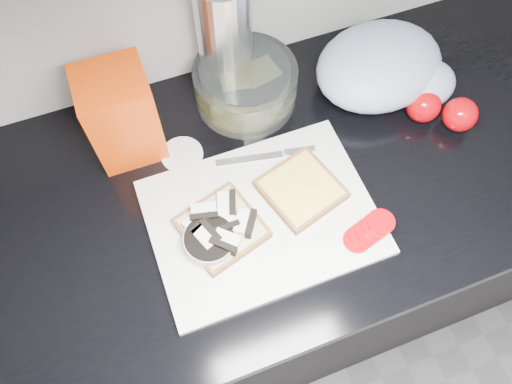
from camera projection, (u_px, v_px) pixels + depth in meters
base_cabinet at (292, 251)px, 1.38m from camera, size 3.50×0.60×0.86m
countertop at (306, 169)px, 0.98m from camera, size 3.50×0.64×0.04m
cutting_board at (262, 217)px, 0.90m from camera, size 0.40×0.30×0.01m
bread_left at (221, 227)px, 0.87m from camera, size 0.16×0.16×0.04m
bread_right at (301, 189)px, 0.91m from camera, size 0.16×0.16×0.02m
tomato_slices at (369, 231)px, 0.87m from camera, size 0.11×0.07×0.02m
knife at (278, 154)px, 0.96m from camera, size 0.19×0.05×0.01m
seed_tub at (210, 242)px, 0.86m from camera, size 0.09×0.09×0.05m
tub_lid at (182, 155)px, 0.97m from camera, size 0.10×0.10×0.01m
glass_bowl at (245, 85)px, 1.00m from camera, size 0.21×0.21×0.09m
bread_bag at (122, 115)px, 0.90m from camera, size 0.12×0.11×0.19m
steel_canister at (224, 36)px, 0.95m from camera, size 0.11×0.11×0.25m
grocery_bag at (385, 68)px, 1.00m from camera, size 0.30×0.25×0.12m
whole_tomatoes at (425, 104)px, 0.99m from camera, size 0.17×0.16×0.07m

